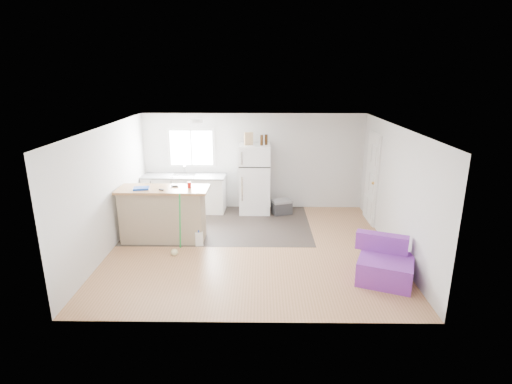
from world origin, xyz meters
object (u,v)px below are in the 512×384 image
purple_seat (385,265)px  bottle_right (266,140)px  refrigerator (255,179)px  mop (176,243)px  kitchen_cabinets (185,193)px  peninsula (163,214)px  blue_tray (141,188)px  bottle_left (262,140)px  red_cup (189,185)px  cooler (282,207)px  cardboard_box (249,139)px  cleaner_jug (199,238)px

purple_seat → bottle_right: 4.20m
refrigerator → mop: bearing=-120.5°
kitchen_cabinets → peninsula: kitchen_cabinets is taller
blue_tray → bottle_left: (2.40, 1.78, 0.68)m
refrigerator → bottle_right: bearing=-1.5°
mop → red_cup: bearing=56.3°
blue_tray → red_cup: bearing=7.2°
cooler → kitchen_cabinets: bearing=155.9°
red_cup → blue_tray: red_cup is taller
cardboard_box → red_cup: bearing=-123.9°
cardboard_box → bottle_right: bearing=1.4°
cooler → cardboard_box: (-0.81, 0.15, 1.66)m
peninsula → red_cup: size_ratio=15.25×
red_cup → bottle_right: size_ratio=0.48×
mop → cleaner_jug: bearing=27.9°
purple_seat → mop: size_ratio=0.89×
kitchen_cabinets → peninsula: 1.82m
purple_seat → cardboard_box: (-2.38, 3.36, 1.58)m
peninsula → refrigerator: (1.85, 1.77, 0.28)m
kitchen_cabinets → cardboard_box: size_ratio=6.97×
red_cup → bottle_right: bearing=47.7°
cooler → bottle_right: size_ratio=2.21×
peninsula → cardboard_box: cardboard_box is taller
refrigerator → bottle_right: (0.27, -0.01, 0.97)m
cardboard_box → purple_seat: bearing=-54.7°
peninsula → red_cup: 0.83m
purple_seat → bottle_right: bearing=141.6°
refrigerator → purple_seat: 4.09m
kitchen_cabinets → mop: bearing=-80.7°
refrigerator → blue_tray: (-2.24, -1.85, 0.29)m
refrigerator → cleaner_jug: bearing=-117.9°
kitchen_cabinets → red_cup: bearing=-72.8°
red_cup → bottle_left: size_ratio=0.48×
mop → blue_tray: (-0.77, 0.63, 0.91)m
cooler → cleaner_jug: cooler is taller
refrigerator → red_cup: refrigerator is taller
cardboard_box → bottle_right: size_ratio=1.20×
purple_seat → blue_tray: size_ratio=3.67×
refrigerator → cardboard_box: 1.01m
purple_seat → cardboard_box: cardboard_box is taller
cooler → cleaner_jug: size_ratio=1.62×
kitchen_cabinets → bottle_left: (1.92, -0.11, 1.35)m
kitchen_cabinets → cleaner_jug: kitchen_cabinets is taller
cardboard_box → bottle_left: cardboard_box is taller
bottle_right → purple_seat: bearing=-59.8°
cleaner_jug → mop: bearing=-144.8°
cooler → mop: bearing=-151.7°
bottle_right → peninsula: bearing=-140.3°
blue_tray → bottle_left: bottle_left is taller
kitchen_cabinets → purple_seat: kitchen_cabinets is taller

